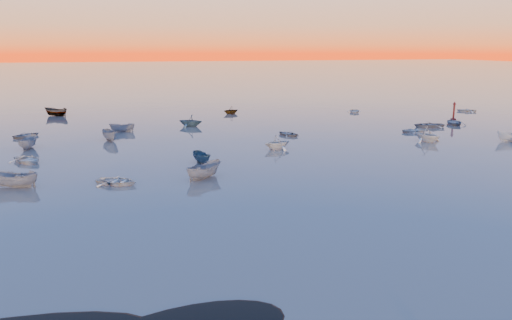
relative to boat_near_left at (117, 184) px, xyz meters
name	(u,v)px	position (x,y,z in m)	size (l,w,h in m)	color
ground	(165,100)	(10.58, 72.92, 0.00)	(600.00, 600.00, 0.00)	#6C625A
moored_fleet	(193,133)	(10.58, 25.92, 0.00)	(124.00, 58.00, 1.20)	silver
boat_near_left	(117,184)	(0.00, 0.00, 0.00)	(3.88, 1.62, 0.97)	silver
boat_near_center	(204,178)	(8.11, 0.03, 0.00)	(4.34, 1.84, 1.50)	slate
channel_marker	(454,112)	(56.09, 27.77, 1.28)	(0.91, 0.91, 3.25)	#49100F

